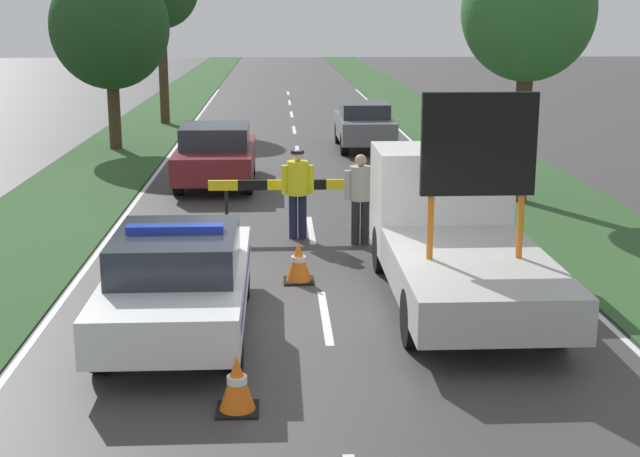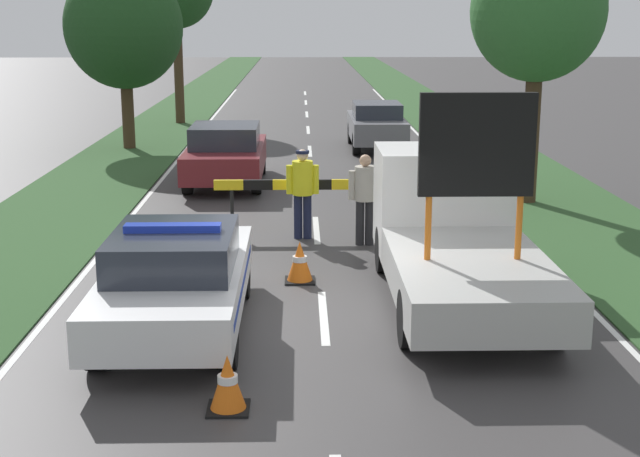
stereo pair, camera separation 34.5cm
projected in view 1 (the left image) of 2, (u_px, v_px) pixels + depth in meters
The scene contains 16 objects.
ground_plane at pixel (325, 317), 13.01m from camera, with size 160.00×160.00×0.00m, color #3D3A3A.
lane_markings at pixel (302, 178), 24.02m from camera, with size 8.15×57.62×0.01m.
grass_verge_left at pixel (137, 136), 32.15m from camera, with size 3.20×120.00×0.03m.
grass_verge_right at pixel (451, 134), 32.70m from camera, with size 3.20×120.00×0.03m.
police_car at pixel (178, 279), 12.28m from camera, with size 1.87×4.69×1.55m.
work_truck at pixel (453, 231), 13.91m from camera, with size 2.18×5.56×3.30m.
road_barrier at pixel (297, 188), 17.76m from camera, with size 3.52×0.08×1.10m.
police_officer at pixel (298, 186), 17.33m from camera, with size 0.64×0.40×1.77m.
pedestrian_civilian at pixel (360, 192), 16.89m from camera, with size 0.63×0.40×1.75m.
traffic_cone_near_police at pixel (299, 262), 14.67m from camera, with size 0.50×0.50×0.68m.
traffic_cone_centre_front at pixel (237, 384), 9.87m from camera, with size 0.47×0.47×0.65m.
traffic_cone_near_truck at pixel (176, 249), 15.57m from camera, with size 0.47×0.47×0.64m.
queued_car_wagon_maroon at pixel (216, 154), 22.98m from camera, with size 1.93×4.49×1.55m.
queued_car_suv_grey at pixel (364, 125), 29.07m from camera, with size 1.71×4.24×1.52m.
roadside_tree_near_left at pixel (110, 27), 28.18m from camera, with size 3.76×3.76×5.90m.
roadside_tree_mid_left at pixel (528, 12), 20.00m from camera, with size 3.02×3.02×5.97m.
Camera 1 is at (-0.69, -12.33, 4.32)m, focal length 50.00 mm.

